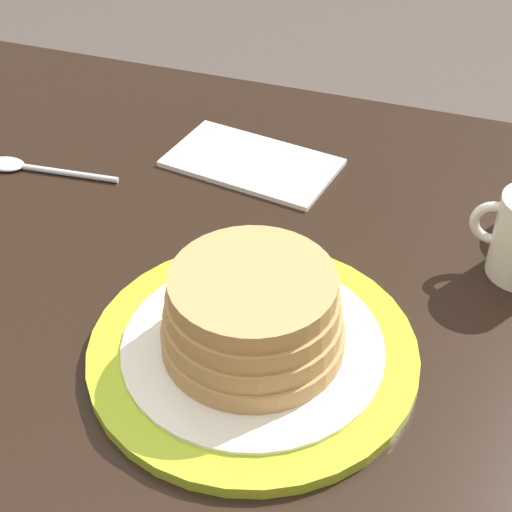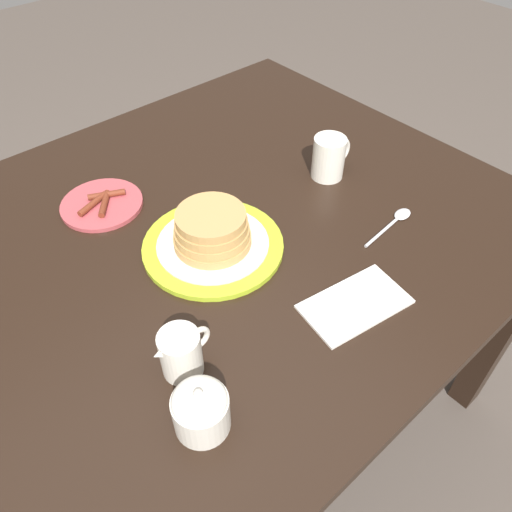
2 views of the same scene
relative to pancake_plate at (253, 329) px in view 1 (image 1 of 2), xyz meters
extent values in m
cube|color=black|center=(0.06, 0.05, -0.05)|extent=(1.28, 1.10, 0.03)
cube|color=black|center=(0.64, -0.43, -0.43)|extent=(0.07, 0.07, 0.74)
cylinder|color=#AAC628|center=(0.00, 0.00, -0.03)|extent=(0.29, 0.29, 0.01)
cylinder|color=white|center=(0.00, 0.00, -0.02)|extent=(0.23, 0.23, 0.00)
cylinder|color=tan|center=(0.00, 0.00, -0.01)|extent=(0.16, 0.16, 0.02)
cylinder|color=tan|center=(0.00, 0.00, 0.01)|extent=(0.15, 0.15, 0.02)
cylinder|color=tan|center=(0.00, 0.00, 0.03)|extent=(0.15, 0.15, 0.02)
cylinder|color=tan|center=(0.00, 0.00, 0.05)|extent=(0.14, 0.14, 0.02)
torus|color=silver|center=(-0.18, -0.19, 0.02)|extent=(0.05, 0.01, 0.05)
cube|color=silver|center=(0.10, -0.29, -0.03)|extent=(0.21, 0.14, 0.01)
cylinder|color=silver|center=(0.30, -0.20, -0.03)|extent=(0.12, 0.02, 0.01)
ellipsoid|color=silver|center=(0.38, -0.19, -0.03)|extent=(0.05, 0.03, 0.01)
camera|label=1|loc=(-0.16, 0.45, 0.47)|focal=55.00mm
camera|label=2|loc=(-0.42, -0.61, 0.68)|focal=35.00mm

